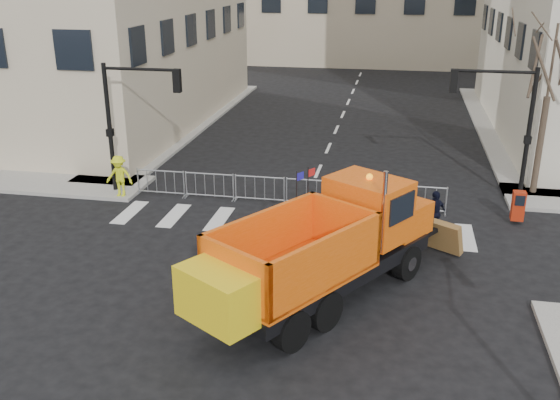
% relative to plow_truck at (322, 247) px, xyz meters
% --- Properties ---
extents(ground, '(120.00, 120.00, 0.00)m').
position_rel_plow_truck_xyz_m(ground, '(-1.63, -0.16, -1.68)').
color(ground, black).
rests_on(ground, ground).
extents(sidewalk_back, '(64.00, 5.00, 0.15)m').
position_rel_plow_truck_xyz_m(sidewalk_back, '(-1.63, 8.34, -1.61)').
color(sidewalk_back, gray).
rests_on(sidewalk_back, ground).
extents(traffic_light_left, '(0.18, 0.18, 5.40)m').
position_rel_plow_truck_xyz_m(traffic_light_left, '(-9.63, 7.34, 1.02)').
color(traffic_light_left, black).
rests_on(traffic_light_left, ground).
extents(traffic_light_right, '(0.18, 0.18, 5.40)m').
position_rel_plow_truck_xyz_m(traffic_light_right, '(6.87, 9.34, 1.02)').
color(traffic_light_right, black).
rests_on(traffic_light_right, ground).
extents(crowd_barriers, '(12.60, 0.60, 1.10)m').
position_rel_plow_truck_xyz_m(crowd_barriers, '(-2.38, 7.44, -1.13)').
color(crowd_barriers, '#9EA0A5').
rests_on(crowd_barriers, ground).
extents(street_tree, '(3.00, 3.00, 7.50)m').
position_rel_plow_truck_xyz_m(street_tree, '(7.57, 10.34, 2.07)').
color(street_tree, '#382B21').
rests_on(street_tree, ground).
extents(plow_truck, '(7.42, 9.61, 3.78)m').
position_rel_plow_truck_xyz_m(plow_truck, '(0.00, 0.00, 0.00)').
color(plow_truck, black).
rests_on(plow_truck, ground).
extents(cop_a, '(0.63, 0.45, 1.66)m').
position_rel_plow_truck_xyz_m(cop_a, '(1.86, 3.51, -0.85)').
color(cop_a, black).
rests_on(cop_a, ground).
extents(cop_b, '(1.04, 0.88, 1.92)m').
position_rel_plow_truck_xyz_m(cop_b, '(1.48, 3.98, -0.72)').
color(cop_b, black).
rests_on(cop_b, ground).
extents(cop_c, '(0.95, 0.98, 1.65)m').
position_rel_plow_truck_xyz_m(cop_c, '(3.34, 5.35, -0.85)').
color(cop_c, black).
rests_on(cop_c, ground).
extents(worker, '(1.10, 0.64, 1.70)m').
position_rel_plow_truck_xyz_m(worker, '(-9.07, 6.64, -0.68)').
color(worker, yellow).
rests_on(worker, sidewalk_back).
extents(newspaper_box, '(0.46, 0.41, 1.10)m').
position_rel_plow_truck_xyz_m(newspaper_box, '(6.40, 7.01, -0.98)').
color(newspaper_box, '#A6230C').
rests_on(newspaper_box, sidewalk_back).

